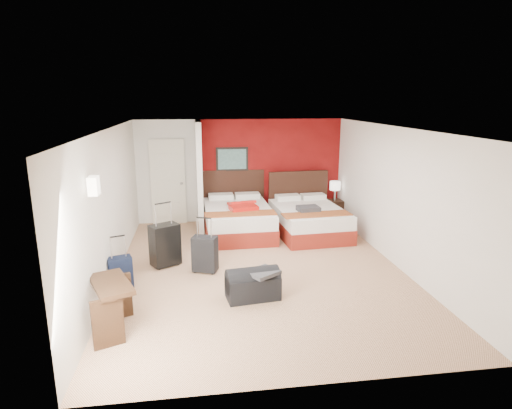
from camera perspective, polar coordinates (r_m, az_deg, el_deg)
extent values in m
plane|color=tan|center=(7.79, 0.50, -8.59)|extent=(6.50, 6.50, 0.00)
cube|color=silver|center=(10.56, -2.11, 4.50)|extent=(5.00, 0.04, 2.50)
cube|color=silver|center=(7.46, -18.84, -0.27)|extent=(0.04, 6.50, 2.50)
cube|color=black|center=(10.44, -3.19, 6.04)|extent=(0.78, 0.03, 0.58)
cube|color=white|center=(5.86, -20.79, 2.34)|extent=(0.12, 0.20, 0.24)
cube|color=maroon|center=(10.64, 1.93, 4.58)|extent=(3.50, 0.04, 2.50)
cube|color=silver|center=(9.88, -7.51, 3.72)|extent=(0.12, 1.20, 2.50)
cube|color=silver|center=(10.52, -11.61, 2.94)|extent=(0.82, 0.06, 2.05)
cube|color=silver|center=(9.66, -2.44, -2.11)|extent=(1.51, 2.13, 0.63)
cube|color=silver|center=(9.72, 7.03, -2.16)|extent=(1.56, 2.12, 0.61)
cube|color=red|center=(9.47, -1.80, -0.14)|extent=(0.73, 0.90, 0.10)
cube|color=#3C3D41|center=(9.32, 6.97, -0.57)|extent=(0.49, 0.41, 0.11)
cube|color=black|center=(10.86, 10.34, -0.78)|extent=(0.39, 0.39, 0.53)
cylinder|color=white|center=(10.75, 10.45, 1.79)|extent=(0.28, 0.28, 0.47)
cube|color=black|center=(7.98, -12.00, -5.45)|extent=(0.59, 0.52, 0.75)
cube|color=black|center=(7.62, -6.80, -6.72)|extent=(0.48, 0.39, 0.62)
cube|color=black|center=(7.27, -17.59, -8.81)|extent=(0.42, 0.33, 0.51)
cube|color=black|center=(6.66, -0.44, -10.76)|extent=(0.85, 0.52, 0.40)
cube|color=#3B3C40|center=(6.55, 0.93, -9.02)|extent=(0.57, 0.55, 0.06)
cube|color=black|center=(6.02, -18.48, -12.80)|extent=(0.71, 0.94, 0.70)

